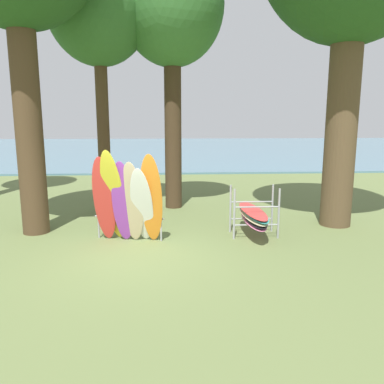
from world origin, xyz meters
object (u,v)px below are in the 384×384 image
tree_far_left_back (172,10)px  board_storage_rack (254,215)px  leaning_board_pile (127,201)px  tree_mid_behind (98,7)px

tree_far_left_back → board_storage_rack: tree_far_left_back is taller
leaning_board_pile → board_storage_rack: (3.11, 0.41, -0.49)m
leaning_board_pile → tree_far_left_back: bearing=73.0°
leaning_board_pile → board_storage_rack: size_ratio=1.06×
tree_far_left_back → board_storage_rack: bearing=-59.3°
tree_mid_behind → leaning_board_pile: (1.06, -3.54, -5.18)m
tree_far_left_back → leaning_board_pile: (-1.14, -3.73, -5.17)m
tree_mid_behind → leaning_board_pile: 6.36m
tree_mid_behind → tree_far_left_back: 2.21m
tree_mid_behind → board_storage_rack: bearing=-36.9°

